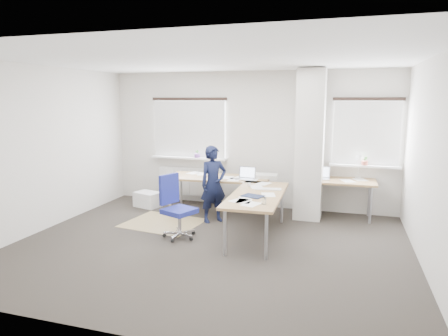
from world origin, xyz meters
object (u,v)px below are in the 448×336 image
(desk_main, at_px, (239,186))
(desk_side, at_px, (338,182))
(task_chair, at_px, (178,220))
(person, at_px, (213,184))

(desk_main, xyz_separation_m, desk_side, (1.69, 0.95, -0.01))
(desk_main, height_order, desk_side, desk_side)
(task_chair, bearing_deg, desk_side, 60.48)
(desk_main, bearing_deg, task_chair, -129.22)
(desk_side, xyz_separation_m, task_chair, (-2.45, -1.95, -0.40))
(person, bearing_deg, desk_main, -44.26)
(desk_main, distance_m, task_chair, 1.31)
(desk_main, relative_size, task_chair, 2.53)
(task_chair, bearing_deg, desk_main, 74.73)
(desk_main, relative_size, person, 1.85)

